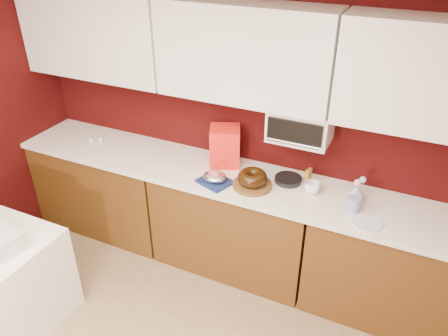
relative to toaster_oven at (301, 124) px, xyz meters
name	(u,v)px	position (x,y,z in m)	size (l,w,h in m)	color
wall_back	(251,122)	(-0.45, 0.15, -0.12)	(4.00, 0.02, 2.50)	#370807
base_cabinet_left	(108,187)	(-1.78, -0.17, -0.95)	(1.31, 0.58, 0.86)	#543310
base_cabinet_center	(234,223)	(-0.45, -0.17, -0.95)	(1.31, 0.58, 0.86)	#543310
base_cabinet_right	(399,270)	(0.88, -0.17, -0.95)	(1.31, 0.58, 0.86)	#543310
countertop	(235,179)	(-0.45, -0.17, -0.49)	(4.00, 0.62, 0.04)	white
upper_cabinet_left	(96,34)	(-1.78, -0.02, 0.48)	(1.31, 0.33, 0.70)	white
upper_cabinet_center	(245,54)	(-0.45, -0.02, 0.48)	(1.31, 0.33, 0.70)	white
toaster_oven	(301,124)	(0.00, 0.00, 0.00)	(0.45, 0.30, 0.25)	white
toaster_oven_door	(294,133)	(0.00, -0.16, 0.00)	(0.40, 0.02, 0.18)	black
toaster_oven_handle	(293,143)	(0.00, -0.18, -0.07)	(0.02, 0.02, 0.42)	silver
cake_base	(252,185)	(-0.27, -0.24, -0.46)	(0.30, 0.30, 0.03)	brown
bundt_cake	(252,178)	(-0.27, -0.24, -0.39)	(0.23, 0.23, 0.09)	black
navy_towel	(215,182)	(-0.56, -0.31, -0.47)	(0.24, 0.21, 0.02)	navy
foil_ham_nest	(215,177)	(-0.56, -0.31, -0.42)	(0.19, 0.16, 0.07)	white
roasted_ham	(215,174)	(-0.56, -0.31, -0.40)	(0.11, 0.09, 0.07)	#B35C51
pandoro_box	(225,146)	(-0.61, -0.01, -0.31)	(0.24, 0.22, 0.33)	red
dark_pan	(288,180)	(-0.04, -0.06, -0.46)	(0.21, 0.21, 0.04)	black
coffee_mug	(312,187)	(0.17, -0.14, -0.42)	(0.10, 0.10, 0.11)	white
blue_jar	(354,204)	(0.49, -0.23, -0.42)	(0.09, 0.09, 0.11)	navy
flower_vase	(356,192)	(0.48, -0.09, -0.41)	(0.09, 0.09, 0.13)	silver
flower_pink	(358,183)	(0.48, -0.09, -0.33)	(0.05, 0.05, 0.05)	pink
flower_blue	(363,180)	(0.51, -0.07, -0.30)	(0.05, 0.05, 0.05)	#84B7D4
china_plate	(367,223)	(0.61, -0.34, -0.47)	(0.21, 0.21, 0.01)	white
amber_bottle	(307,176)	(0.09, -0.01, -0.42)	(0.04, 0.04, 0.11)	olive
egg_left	(91,140)	(-1.89, -0.17, -0.46)	(0.05, 0.04, 0.04)	white
egg_right	(100,140)	(-1.81, -0.13, -0.45)	(0.06, 0.05, 0.05)	silver
amber_bottle_tall	(310,174)	(0.10, 0.03, -0.42)	(0.03, 0.03, 0.11)	brown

